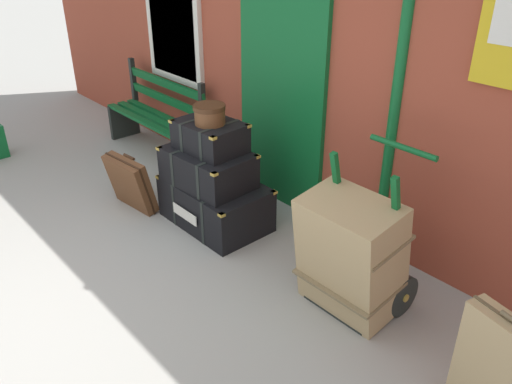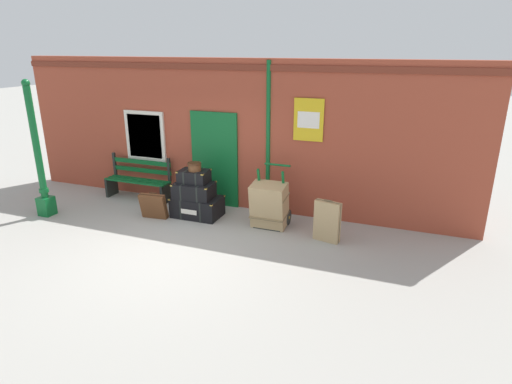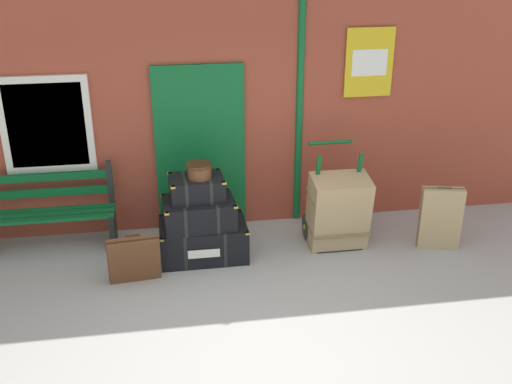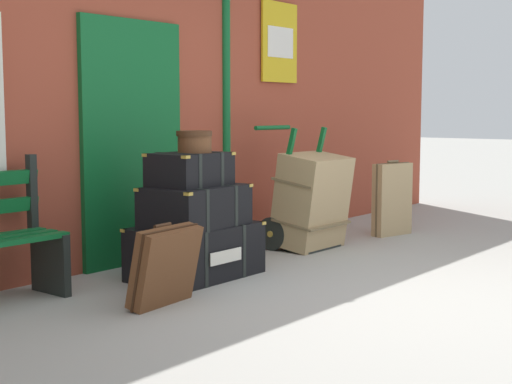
{
  "view_description": "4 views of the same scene",
  "coord_description": "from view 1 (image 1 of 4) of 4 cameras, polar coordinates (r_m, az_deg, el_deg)",
  "views": [
    {
      "loc": [
        3.1,
        -0.88,
        2.58
      ],
      "look_at": [
        0.34,
        1.56,
        0.63
      ],
      "focal_mm": 36.22,
      "sensor_mm": 36.0,
      "label": 1
    },
    {
      "loc": [
        3.83,
        -5.78,
        3.43
      ],
      "look_at": [
        0.98,
        1.66,
        0.69
      ],
      "focal_mm": 29.93,
      "sensor_mm": 36.0,
      "label": 2
    },
    {
      "loc": [
        -0.72,
        -4.69,
        3.62
      ],
      "look_at": [
        0.29,
        1.69,
        0.76
      ],
      "focal_mm": 42.98,
      "sensor_mm": 36.0,
      "label": 3
    },
    {
      "loc": [
        -4.63,
        -2.42,
        1.33
      ],
      "look_at": [
        0.69,
        1.85,
        0.59
      ],
      "focal_mm": 52.47,
      "sensor_mm": 36.0,
      "label": 4
    }
  ],
  "objects": [
    {
      "name": "suitcase_olive",
      "position": [
        3.24,
        25.1,
        -18.16
      ],
      "size": [
        0.51,
        0.25,
        0.81
      ],
      "color": "tan",
      "rests_on": "ground"
    },
    {
      "name": "steamer_trunk_base",
      "position": [
        4.88,
        -4.51,
        -1.22
      ],
      "size": [
        1.01,
        0.67,
        0.43
      ],
      "color": "black",
      "rests_on": "ground"
    },
    {
      "name": "steamer_trunk_middle",
      "position": [
        4.72,
        -5.32,
        2.73
      ],
      "size": [
        0.84,
        0.6,
        0.33
      ],
      "color": "black",
      "rests_on": "steamer_trunk_base"
    },
    {
      "name": "porters_trolley",
      "position": [
        3.99,
        11.79,
        -8.18
      ],
      "size": [
        0.71,
        0.66,
        1.18
      ],
      "color": "black",
      "rests_on": "ground"
    },
    {
      "name": "steamer_trunk_top",
      "position": [
        4.64,
        -5.1,
        6.18
      ],
      "size": [
        0.64,
        0.48,
        0.27
      ],
      "color": "black",
      "rests_on": "steamer_trunk_middle"
    },
    {
      "name": "platform_bench",
      "position": [
        6.44,
        -10.86,
        8.04
      ],
      "size": [
        1.6,
        0.43,
        1.01
      ],
      "color": "#0F5B28",
      "rests_on": "ground"
    },
    {
      "name": "brick_facade",
      "position": [
        4.77,
        6.78,
        15.85
      ],
      "size": [
        10.4,
        0.35,
        3.2
      ],
      "color": "#9E422D",
      "rests_on": "ground"
    },
    {
      "name": "round_hatbox",
      "position": [
        4.52,
        -5.15,
        8.69
      ],
      "size": [
        0.28,
        0.28,
        0.17
      ],
      "color": "brown",
      "rests_on": "steamer_trunk_top"
    },
    {
      "name": "suitcase_slate",
      "position": [
        5.24,
        -13.7,
        0.95
      ],
      "size": [
        0.57,
        0.3,
        0.57
      ],
      "color": "brown",
      "rests_on": "ground"
    },
    {
      "name": "large_brown_trunk",
      "position": [
        3.76,
        10.4,
        -6.87
      ],
      "size": [
        0.7,
        0.56,
        0.93
      ],
      "color": "tan",
      "rests_on": "ground"
    },
    {
      "name": "ground_plane",
      "position": [
        4.13,
        -20.23,
        -12.87
      ],
      "size": [
        60.0,
        60.0,
        0.0
      ],
      "primitive_type": "plane",
      "color": "#A3A099"
    }
  ]
}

